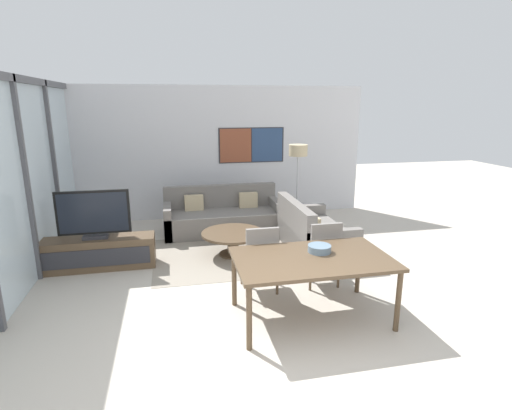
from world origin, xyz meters
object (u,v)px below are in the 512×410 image
at_px(television, 94,215).
at_px(sofa_main, 222,217).
at_px(dining_chair_centre, 322,250).
at_px(tv_console, 98,253).
at_px(coffee_table, 233,238).
at_px(fruit_bowl, 319,248).
at_px(dining_chair_left, 260,256).
at_px(dining_table, 312,262).
at_px(floor_lamp, 298,156).
at_px(sofa_side, 311,235).

distance_m(television, sofa_main, 2.59).
bearing_deg(dining_chair_centre, tv_console, 157.73).
relative_size(coffee_table, fruit_bowl, 3.78).
distance_m(sofa_main, dining_chair_centre, 2.89).
xyz_separation_m(tv_console, dining_chair_centre, (3.09, -1.27, 0.27)).
distance_m(coffee_table, dining_chair_left, 1.42).
bearing_deg(fruit_bowl, dining_table, -134.62).
distance_m(dining_table, fruit_bowl, 0.23).
height_order(dining_table, floor_lamp, floor_lamp).
bearing_deg(television, sofa_side, 0.35).
distance_m(dining_table, dining_chair_left, 0.89).
relative_size(tv_console, dining_chair_left, 1.83).
bearing_deg(fruit_bowl, television, 145.85).
bearing_deg(tv_console, coffee_table, 2.96).
bearing_deg(sofa_main, floor_lamp, 0.62).
bearing_deg(fruit_bowl, sofa_main, 102.13).
relative_size(dining_table, fruit_bowl, 6.49).
relative_size(dining_table, dining_chair_left, 1.91).
bearing_deg(tv_console, television, 90.00).
xyz_separation_m(tv_console, dining_table, (2.66, -2.04, 0.44)).
height_order(sofa_main, fruit_bowl, sofa_main).
height_order(coffee_table, dining_chair_left, dining_chair_left).
bearing_deg(floor_lamp, coffee_table, -138.59).
xyz_separation_m(sofa_side, coffee_table, (-1.32, 0.09, 0.02)).
xyz_separation_m(television, coffee_table, (2.09, 0.11, -0.54)).
relative_size(tv_console, sofa_side, 1.02).
relative_size(dining_chair_left, fruit_bowl, 3.39).
distance_m(fruit_bowl, floor_lamp, 3.50).
relative_size(sofa_main, fruit_bowl, 8.17).
xyz_separation_m(sofa_side, dining_chair_left, (-1.17, -1.31, 0.23)).
distance_m(dining_table, floor_lamp, 3.68).
relative_size(television, fruit_bowl, 3.82).
relative_size(sofa_side, dining_chair_left, 1.79).
xyz_separation_m(tv_console, fruit_bowl, (2.80, -1.90, 0.56)).
relative_size(coffee_table, dining_chair_left, 1.11).
distance_m(tv_console, fruit_bowl, 3.43).
bearing_deg(sofa_main, dining_table, -80.54).
distance_m(tv_console, dining_chair_left, 2.59).
height_order(sofa_main, dining_chair_left, dining_chair_left).
bearing_deg(tv_console, dining_table, -37.42).
bearing_deg(dining_chair_left, tv_console, 150.10).
bearing_deg(dining_chair_centre, sofa_main, 110.51).
height_order(coffee_table, dining_chair_centre, dining_chair_centre).
xyz_separation_m(sofa_main, fruit_bowl, (0.72, -3.33, 0.52)).
bearing_deg(sofa_side, coffee_table, 86.25).
relative_size(fruit_bowl, floor_lamp, 0.16).
relative_size(sofa_side, fruit_bowl, 6.05).
height_order(dining_table, fruit_bowl, fruit_bowl).
distance_m(sofa_side, fruit_bowl, 2.08).
distance_m(television, floor_lamp, 3.93).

